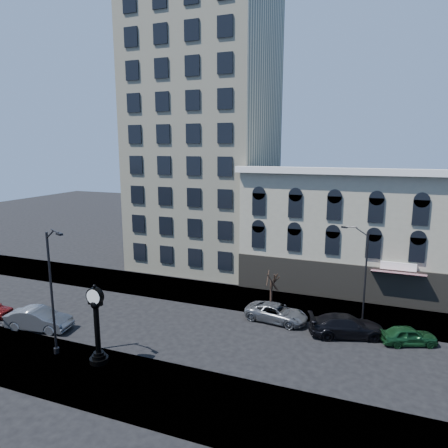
% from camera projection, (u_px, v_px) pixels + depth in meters
% --- Properties ---
extents(ground, '(160.00, 160.00, 0.00)m').
position_uv_depth(ground, '(183.00, 329.00, 31.90)').
color(ground, black).
rests_on(ground, ground).
extents(sidewalk_far, '(160.00, 6.00, 0.12)m').
position_uv_depth(sidewalk_far, '(220.00, 295.00, 39.23)').
color(sidewalk_far, gray).
rests_on(sidewalk_far, ground).
extents(sidewalk_near, '(160.00, 6.00, 0.12)m').
position_uv_depth(sidewalk_near, '(124.00, 383.00, 24.56)').
color(sidewalk_near, gray).
rests_on(sidewalk_near, ground).
extents(cream_tower, '(15.90, 15.40, 42.50)m').
position_uv_depth(cream_tower, '(205.00, 105.00, 47.71)').
color(cream_tower, beige).
rests_on(cream_tower, ground).
extents(victorian_row, '(22.60, 11.19, 12.50)m').
position_uv_depth(victorian_row, '(356.00, 229.00, 41.12)').
color(victorian_row, '#9F9A83').
rests_on(victorian_row, ground).
extents(street_clock, '(1.24, 1.24, 5.47)m').
position_uv_depth(street_clock, '(97.00, 328.00, 26.33)').
color(street_clock, black).
rests_on(street_clock, sidewalk_near).
extents(street_lamp_near, '(2.26, 1.10, 9.19)m').
position_uv_depth(street_lamp_near, '(53.00, 260.00, 26.19)').
color(street_lamp_near, black).
rests_on(street_lamp_near, sidewalk_near).
extents(street_lamp_far, '(2.08, 0.68, 8.15)m').
position_uv_depth(street_lamp_far, '(359.00, 250.00, 31.84)').
color(street_lamp_far, black).
rests_on(street_lamp_far, sidewalk_far).
extents(bare_tree_far, '(2.37, 2.37, 4.08)m').
position_uv_depth(bare_tree_far, '(272.00, 276.00, 35.05)').
color(bare_tree_far, '#312218').
rests_on(bare_tree_far, sidewalk_far).
extents(car_near_b, '(5.46, 2.65, 1.72)m').
position_uv_depth(car_near_b, '(39.00, 319.00, 31.75)').
color(car_near_b, '#595B60').
rests_on(car_near_b, ground).
extents(car_far_a, '(5.45, 3.03, 1.44)m').
position_uv_depth(car_far_a, '(276.00, 313.00, 33.28)').
color(car_far_a, '#595B60').
rests_on(car_far_a, ground).
extents(car_far_b, '(6.16, 3.97, 1.66)m').
position_uv_depth(car_far_b, '(347.00, 326.00, 30.63)').
color(car_far_b, black).
rests_on(car_far_b, ground).
extents(car_far_c, '(4.32, 2.95, 1.36)m').
position_uv_depth(car_far_c, '(408.00, 335.00, 29.37)').
color(car_far_c, '#143F1E').
rests_on(car_far_c, ground).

